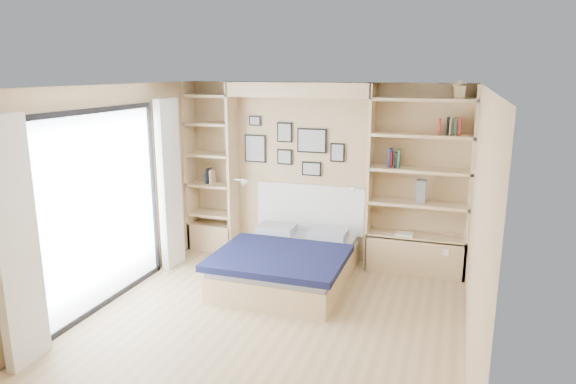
% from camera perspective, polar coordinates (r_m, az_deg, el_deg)
% --- Properties ---
extents(ground, '(4.50, 4.50, 0.00)m').
position_cam_1_polar(ground, '(5.62, -2.37, -14.78)').
color(ground, tan).
rests_on(ground, ground).
extents(room_shell, '(4.50, 4.50, 4.50)m').
position_cam_1_polar(room_shell, '(6.71, -0.96, -0.22)').
color(room_shell, tan).
rests_on(room_shell, ground).
extents(bed, '(1.58, 1.99, 1.07)m').
position_cam_1_polar(bed, '(6.62, -0.00, -7.82)').
color(bed, '#DABF86').
rests_on(bed, ground).
extents(photo_gallery, '(1.48, 0.02, 0.82)m').
position_cam_1_polar(photo_gallery, '(7.28, 0.36, 5.08)').
color(photo_gallery, black).
rests_on(photo_gallery, ground).
extents(reading_lamps, '(1.92, 0.12, 0.15)m').
position_cam_1_polar(reading_lamps, '(7.12, 0.96, 0.77)').
color(reading_lamps, silver).
rests_on(reading_lamps, ground).
extents(shelf_decor, '(3.58, 0.23, 2.03)m').
position_cam_1_polar(shelf_decor, '(6.80, 12.65, 4.91)').
color(shelf_decor, '#A51E1E').
rests_on(shelf_decor, ground).
extents(deck, '(3.20, 4.00, 0.05)m').
position_cam_1_polar(deck, '(7.57, -29.13, -8.92)').
color(deck, brown).
rests_on(deck, ground).
extents(deck_chair, '(0.64, 0.85, 0.76)m').
position_cam_1_polar(deck_chair, '(7.93, -27.56, -5.01)').
color(deck_chair, tan).
rests_on(deck_chair, ground).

